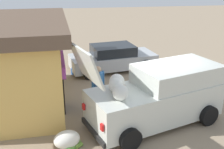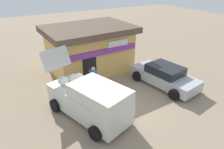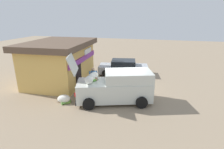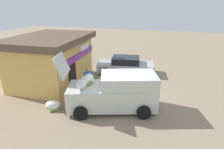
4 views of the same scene
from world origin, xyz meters
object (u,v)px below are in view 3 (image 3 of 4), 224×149
Objects in this scene: storefront_bar at (60,61)px; delivery_van at (117,87)px; customer_bending at (93,85)px; parked_sedan at (123,68)px; vendor_standing at (93,78)px; paint_bucket at (101,72)px; unloaded_banana_pile at (64,99)px.

storefront_bar is 1.20× the size of delivery_van.
storefront_bar is at bearing 57.19° from customer_bending.
parked_sedan is at bearing 6.85° from delivery_van.
parked_sedan is 2.66× the size of vendor_standing.
storefront_bar is at bearing 139.68° from paint_bucket.
parked_sedan is 14.46× the size of paint_bucket.
unloaded_banana_pile is (-1.00, 3.01, -0.73)m from delivery_van.
delivery_van is 2.97× the size of vendor_standing.
delivery_van is 16.13× the size of paint_bucket.
delivery_van reaches higher than vendor_standing.
paint_bucket is (5.07, 1.17, -0.76)m from customer_bending.
storefront_bar is 5.56m from delivery_van.
parked_sedan is at bearing -8.97° from customer_bending.
delivery_van reaches higher than unloaded_banana_pile.
vendor_standing is (-4.31, 1.23, 0.38)m from parked_sedan.
storefront_bar is 19.40× the size of paint_bucket.
parked_sedan is at bearing -15.97° from vendor_standing.
customer_bending reaches higher than unloaded_banana_pile.
delivery_van is 3.36× the size of customer_bending.
delivery_van is 3.25m from unloaded_banana_pile.
delivery_van is at bearing -114.06° from storefront_bar.
vendor_standing is (1.07, 1.88, 0.03)m from delivery_van.
delivery_van is 5.63× the size of unloaded_banana_pile.
customer_bending is 1.68× the size of unloaded_banana_pile.
vendor_standing is (-1.18, -3.16, -0.66)m from storefront_bar.
paint_bucket is at bearing -3.25° from unloaded_banana_pile.
vendor_standing is at bearing 18.90° from customer_bending.
vendor_standing is at bearing -168.75° from paint_bucket.
delivery_van is at bearing -173.15° from parked_sedan.
customer_bending reaches higher than paint_bucket.
delivery_van is 5.43m from parked_sedan.
parked_sedan is 4.50m from vendor_standing.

